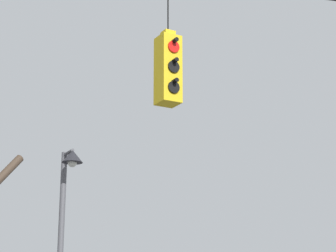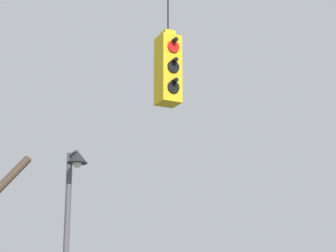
# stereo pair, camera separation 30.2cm
# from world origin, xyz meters

# --- Properties ---
(traffic_light_over_intersection) EXTENTS (0.34, 0.46, 2.45)m
(traffic_light_over_intersection) POSITION_xyz_m (0.55, 0.02, 5.24)
(traffic_light_over_intersection) COLOR yellow
(street_lamp) EXTENTS (0.42, 0.73, 4.65)m
(street_lamp) POSITION_xyz_m (0.31, 3.75, 3.28)
(street_lamp) COLOR #515156
(street_lamp) RESTS_ON ground_plane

